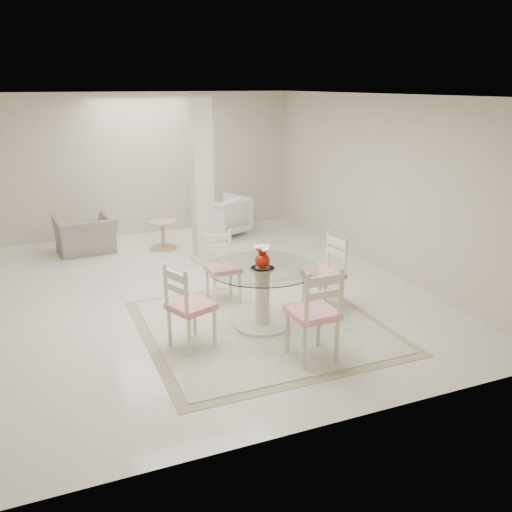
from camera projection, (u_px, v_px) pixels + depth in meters
name	position (u px, v px, depth m)	size (l,w,h in m)	color
ground	(198.00, 291.00, 7.76)	(7.00, 7.00, 0.00)	white
room_shell	(193.00, 161.00, 7.20)	(6.02, 7.02, 2.71)	beige
column	(202.00, 181.00, 8.68)	(0.30, 0.30, 2.70)	beige
area_rug	(262.00, 326.00, 6.64)	(2.85, 2.85, 0.02)	tan
dining_table	(262.00, 297.00, 6.52)	(1.33, 1.33, 0.77)	beige
red_vase	(263.00, 256.00, 6.36)	(0.21, 0.20, 0.28)	#A01404
dining_chair_east	(328.00, 267.00, 6.99)	(0.49, 0.49, 1.09)	#F1E9C6
dining_chair_north	(221.00, 262.00, 7.29)	(0.42, 0.42, 1.05)	#F2EAC7
dining_chair_west	(186.00, 301.00, 5.92)	(0.57, 0.57, 1.09)	beige
dining_chair_south	(316.00, 307.00, 5.62)	(0.48, 0.48, 1.18)	beige
recliner_taupe	(86.00, 235.00, 9.48)	(0.98, 0.85, 0.63)	gray
armchair_white	(224.00, 216.00, 10.60)	(0.80, 0.82, 0.75)	white
side_table	(163.00, 236.00, 9.71)	(0.48, 0.48, 0.50)	tan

